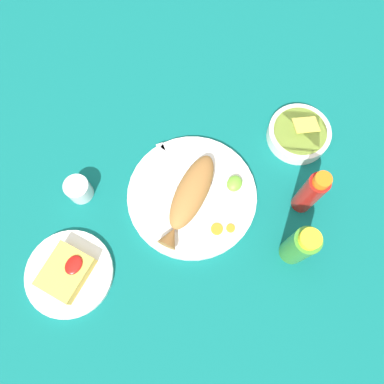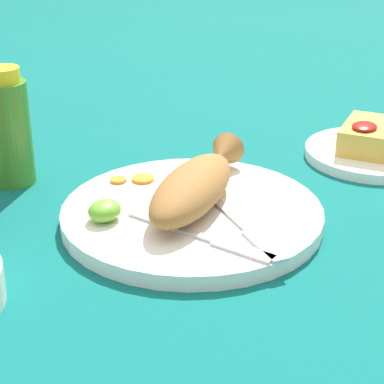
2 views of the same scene
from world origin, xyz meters
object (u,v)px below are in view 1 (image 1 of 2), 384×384
(fork_far, at_px, (188,163))
(fork_near, at_px, (169,172))
(salt_cup, at_px, (79,190))
(side_plate_fries, at_px, (69,274))
(main_plate, at_px, (192,196))
(guacamole_bowl, at_px, (299,134))
(hot_sauce_bottle_red, at_px, (311,193))
(hot_sauce_bottle_green, at_px, (300,246))
(fried_fish, at_px, (190,196))

(fork_far, bearing_deg, fork_near, 66.37)
(salt_cup, height_order, side_plate_fries, salt_cup)
(main_plate, relative_size, fork_near, 2.09)
(salt_cup, bearing_deg, main_plate, -64.03)
(fork_far, bearing_deg, guacamole_bowl, -124.85)
(main_plate, height_order, salt_cup, salt_cup)
(fork_near, distance_m, fork_far, 0.05)
(main_plate, height_order, hot_sauce_bottle_red, hot_sauce_bottle_red)
(hot_sauce_bottle_green, bearing_deg, main_plate, 88.06)
(hot_sauce_bottle_red, bearing_deg, guacamole_bowl, 26.16)
(side_plate_fries, bearing_deg, fork_near, -14.45)
(fried_fish, bearing_deg, hot_sauce_bottle_red, -66.57)
(fork_far, xyz_separation_m, guacamole_bowl, (0.20, -0.21, 0.00))
(hot_sauce_bottle_red, bearing_deg, fork_far, 98.75)
(fried_fish, bearing_deg, side_plate_fries, 146.69)
(fork_far, distance_m, hot_sauce_bottle_red, 0.29)
(fork_near, bearing_deg, fork_far, -82.13)
(fork_far, distance_m, guacamole_bowl, 0.29)
(main_plate, relative_size, salt_cup, 5.25)
(guacamole_bowl, bearing_deg, hot_sauce_bottle_green, -159.34)
(salt_cup, bearing_deg, hot_sauce_bottle_green, -77.90)
(main_plate, xyz_separation_m, side_plate_fries, (-0.29, 0.16, -0.00))
(side_plate_fries, relative_size, guacamole_bowl, 1.27)
(guacamole_bowl, bearing_deg, salt_cup, 133.85)
(main_plate, height_order, fried_fish, fried_fish)
(fried_fish, relative_size, hot_sauce_bottle_red, 1.41)
(fork_far, relative_size, salt_cup, 3.17)
(fork_far, bearing_deg, hot_sauce_bottle_red, -160.42)
(fried_fish, xyz_separation_m, salt_cup, (-0.10, 0.24, -0.02))
(fork_near, height_order, hot_sauce_bottle_green, hot_sauce_bottle_green)
(fried_fish, distance_m, side_plate_fries, 0.32)
(fork_near, distance_m, guacamole_bowl, 0.34)
(hot_sauce_bottle_green, bearing_deg, guacamole_bowl, 20.66)
(fork_near, xyz_separation_m, salt_cup, (-0.14, 0.16, 0.00))
(main_plate, relative_size, fried_fish, 1.29)
(hot_sauce_bottle_green, xyz_separation_m, side_plate_fries, (-0.28, 0.42, -0.07))
(main_plate, height_order, guacamole_bowl, guacamole_bowl)
(fork_near, distance_m, side_plate_fries, 0.32)
(fork_far, relative_size, side_plate_fries, 0.95)
(hot_sauce_bottle_red, height_order, salt_cup, hot_sauce_bottle_red)
(fork_far, height_order, hot_sauce_bottle_green, hot_sauce_bottle_green)
(hot_sauce_bottle_green, xyz_separation_m, guacamole_bowl, (0.27, 0.10, -0.05))
(main_plate, relative_size, guacamole_bowl, 2.00)
(fork_near, relative_size, guacamole_bowl, 0.96)
(main_plate, xyz_separation_m, guacamole_bowl, (0.27, -0.16, 0.01))
(fried_fish, height_order, hot_sauce_bottle_green, hot_sauce_bottle_green)
(side_plate_fries, bearing_deg, fried_fish, -29.48)
(salt_cup, xyz_separation_m, side_plate_fries, (-0.17, -0.08, -0.02))
(main_plate, distance_m, fried_fish, 0.04)
(hot_sauce_bottle_red, height_order, side_plate_fries, hot_sauce_bottle_red)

